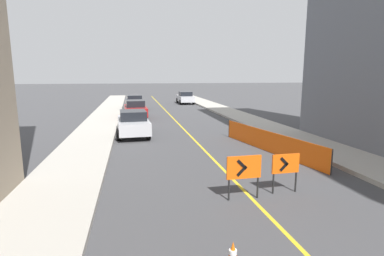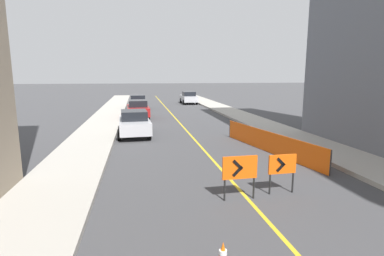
% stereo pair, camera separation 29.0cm
% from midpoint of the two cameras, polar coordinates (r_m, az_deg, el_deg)
% --- Properties ---
extents(lane_stripe, '(0.12, 65.18, 0.01)m').
position_cam_midpoint_polar(lane_stripe, '(22.73, -1.69, 0.62)').
color(lane_stripe, gold).
rests_on(lane_stripe, ground_plane).
extents(sidewalk_left, '(2.66, 65.18, 0.18)m').
position_cam_midpoint_polar(sidewalk_left, '(22.61, -16.65, 0.37)').
color(sidewalk_left, '#ADA89E').
rests_on(sidewalk_left, ground_plane).
extents(sidewalk_right, '(2.66, 65.18, 0.18)m').
position_cam_midpoint_polar(sidewalk_right, '(24.30, 12.22, 1.21)').
color(sidewalk_right, '#ADA89E').
rests_on(sidewalk_right, ground_plane).
extents(traffic_cone_farthest, '(0.37, 0.37, 0.60)m').
position_cam_midpoint_polar(traffic_cone_farthest, '(6.28, 7.33, -23.11)').
color(traffic_cone_farthest, black).
rests_on(traffic_cone_farthest, ground_plane).
extents(arrow_barricade_primary, '(1.08, 0.10, 1.36)m').
position_cam_midpoint_polar(arrow_barricade_primary, '(9.13, 10.00, -7.75)').
color(arrow_barricade_primary, '#EF560C').
rests_on(arrow_barricade_primary, ground_plane).
extents(arrow_barricade_secondary, '(0.92, 0.10, 1.27)m').
position_cam_midpoint_polar(arrow_barricade_secondary, '(9.93, 17.62, -6.94)').
color(arrow_barricade_secondary, '#EF560C').
rests_on(arrow_barricade_secondary, ground_plane).
extents(safety_mesh_fence, '(1.54, 7.67, 1.02)m').
position_cam_midpoint_polar(safety_mesh_fence, '(15.16, 14.81, -2.54)').
color(safety_mesh_fence, '#EF560C').
rests_on(safety_mesh_fence, ground_plane).
extents(parked_car_curb_near, '(2.02, 4.39, 1.59)m').
position_cam_midpoint_polar(parked_car_curb_near, '(18.88, -10.50, 0.97)').
color(parked_car_curb_near, '#B7B7BC').
rests_on(parked_car_curb_near, ground_plane).
extents(parked_car_curb_mid, '(1.99, 4.38, 1.59)m').
position_cam_midpoint_polar(parked_car_curb_mid, '(26.60, -9.96, 3.58)').
color(parked_car_curb_mid, maroon).
rests_on(parked_car_curb_mid, ground_plane).
extents(parked_car_curb_far, '(1.99, 4.38, 1.59)m').
position_cam_midpoint_polar(parked_car_curb_far, '(33.47, -10.08, 4.88)').
color(parked_car_curb_far, '#474C51').
rests_on(parked_car_curb_far, ground_plane).
extents(parked_car_opposite_side, '(1.93, 4.31, 1.59)m').
position_cam_midpoint_polar(parked_car_opposite_side, '(39.68, -0.43, 5.82)').
color(parked_car_opposite_side, '#B7B7BC').
rests_on(parked_car_opposite_side, ground_plane).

